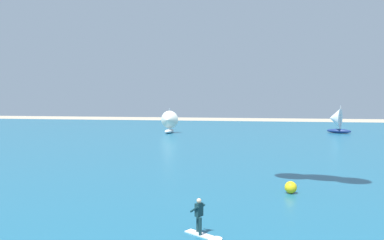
{
  "coord_description": "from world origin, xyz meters",
  "views": [
    {
      "loc": [
        3.31,
        -1.54,
        6.42
      ],
      "look_at": [
        0.27,
        17.6,
        5.19
      ],
      "focal_mm": 36.37,
      "sensor_mm": 36.0,
      "label": 1
    }
  ],
  "objects_px": {
    "kitesurfer": "(202,222)",
    "sailboat_anchored_offshore": "(336,120)",
    "marker_buoy": "(291,187)",
    "sailboat_far_left": "(168,122)"
  },
  "relations": [
    {
      "from": "kitesurfer",
      "to": "sailboat_anchored_offshore",
      "type": "relative_size",
      "value": 0.42
    },
    {
      "from": "kitesurfer",
      "to": "marker_buoy",
      "type": "xyz_separation_m",
      "value": [
        4.66,
        8.4,
        -0.21
      ]
    },
    {
      "from": "kitesurfer",
      "to": "sailboat_anchored_offshore",
      "type": "xyz_separation_m",
      "value": [
        15.91,
        51.11,
        1.53
      ]
    },
    {
      "from": "kitesurfer",
      "to": "sailboat_far_left",
      "type": "height_order",
      "value": "sailboat_far_left"
    },
    {
      "from": "marker_buoy",
      "to": "sailboat_anchored_offshore",
      "type": "bearing_deg",
      "value": 75.24
    },
    {
      "from": "sailboat_anchored_offshore",
      "to": "sailboat_far_left",
      "type": "relative_size",
      "value": 1.11
    },
    {
      "from": "kitesurfer",
      "to": "sailboat_anchored_offshore",
      "type": "distance_m",
      "value": 53.55
    },
    {
      "from": "sailboat_anchored_offshore",
      "to": "marker_buoy",
      "type": "height_order",
      "value": "sailboat_anchored_offshore"
    },
    {
      "from": "kitesurfer",
      "to": "sailboat_anchored_offshore",
      "type": "height_order",
      "value": "sailboat_anchored_offshore"
    },
    {
      "from": "sailboat_anchored_offshore",
      "to": "marker_buoy",
      "type": "xyz_separation_m",
      "value": [
        -11.25,
        -42.7,
        -1.74
      ]
    }
  ]
}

